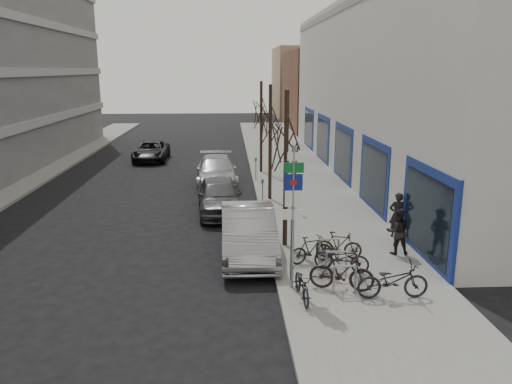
{
  "coord_description": "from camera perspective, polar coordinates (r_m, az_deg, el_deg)",
  "views": [
    {
      "loc": [
        0.68,
        -13.03,
        6.15
      ],
      "look_at": [
        1.6,
        3.8,
        2.0
      ],
      "focal_mm": 35.0,
      "sensor_mm": 36.0,
      "label": 1
    }
  ],
  "objects": [
    {
      "name": "sidewalk_east",
      "position": [
        24.12,
        6.09,
        -0.84
      ],
      "size": [
        5.0,
        70.0,
        0.15
      ],
      "primitive_type": "cube",
      "color": "slate",
      "rests_on": "ground"
    },
    {
      "name": "bike_rack",
      "position": [
        15.02,
        9.17,
        -7.8
      ],
      "size": [
        0.66,
        2.26,
        0.83
      ],
      "color": "gray",
      "rests_on": "sidewalk_east"
    },
    {
      "name": "bike_near_right",
      "position": [
        14.2,
        9.77,
        -8.94
      ],
      "size": [
        1.9,
        1.03,
        1.1
      ],
      "primitive_type": "imported",
      "rotation": [
        0.0,
        0.0,
        1.29
      ],
      "color": "black",
      "rests_on": "sidewalk_east"
    },
    {
      "name": "commercial_building",
      "position": [
        33.32,
        26.68,
        10.41
      ],
      "size": [
        20.0,
        32.0,
        10.0
      ],
      "primitive_type": "cube",
      "color": "#B7B7B2",
      "rests_on": "ground"
    },
    {
      "name": "meter_back",
      "position": [
        27.57,
        -0.01,
        2.88
      ],
      "size": [
        0.1,
        0.08,
        1.27
      ],
      "color": "gray",
      "rests_on": "sidewalk_east"
    },
    {
      "name": "meter_front",
      "position": [
        16.92,
        2.01,
        -4.19
      ],
      "size": [
        0.1,
        0.08,
        1.27
      ],
      "color": "gray",
      "rests_on": "sidewalk_east"
    },
    {
      "name": "brick_building_far",
      "position": [
        54.48,
        10.15,
        11.35
      ],
      "size": [
        12.0,
        14.0,
        8.0
      ],
      "primitive_type": "cube",
      "color": "brown",
      "rests_on": "ground"
    },
    {
      "name": "meter_mid",
      "position": [
        22.2,
        0.76,
        0.19
      ],
      "size": [
        0.1,
        0.08,
        1.27
      ],
      "color": "gray",
      "rests_on": "sidewalk_east"
    },
    {
      "name": "pedestrian_near",
      "position": [
        18.98,
        15.83,
        -2.51
      ],
      "size": [
        0.62,
        0.41,
        1.66
      ],
      "primitive_type": "imported",
      "rotation": [
        0.0,
        0.0,
        3.12
      ],
      "color": "black",
      "rests_on": "sidewalk_east"
    },
    {
      "name": "parked_car_front",
      "position": [
        16.82,
        -0.9,
        -4.6
      ],
      "size": [
        1.83,
        5.08,
        1.67
      ],
      "primitive_type": "imported",
      "rotation": [
        0.0,
        0.0,
        0.01
      ],
      "color": "#939297",
      "rests_on": "ground"
    },
    {
      "name": "tan_building_far",
      "position": [
        69.24,
        7.73,
        12.34
      ],
      "size": [
        13.0,
        12.0,
        9.0
      ],
      "primitive_type": "cube",
      "color": "#937A5B",
      "rests_on": "ground"
    },
    {
      "name": "tree_mid",
      "position": [
        23.2,
        1.65,
        8.76
      ],
      "size": [
        1.8,
        1.8,
        5.5
      ],
      "color": "black",
      "rests_on": "ground"
    },
    {
      "name": "bike_far_curb",
      "position": [
        14.0,
        15.39,
        -9.41
      ],
      "size": [
        1.95,
        0.61,
        1.18
      ],
      "primitive_type": "imported",
      "rotation": [
        0.0,
        0.0,
        1.58
      ],
      "color": "black",
      "rests_on": "sidewalk_east"
    },
    {
      "name": "bike_mid_inner",
      "position": [
        16.01,
        6.32,
        -6.52
      ],
      "size": [
        1.56,
        0.9,
        0.91
      ],
      "primitive_type": "imported",
      "rotation": [
        0.0,
        0.0,
        1.89
      ],
      "color": "black",
      "rests_on": "sidewalk_east"
    },
    {
      "name": "bike_mid_curb",
      "position": [
        15.5,
        9.76,
        -7.11
      ],
      "size": [
        1.75,
        1.09,
        1.03
      ],
      "primitive_type": "imported",
      "rotation": [
        0.0,
        0.0,
        1.2
      ],
      "color": "black",
      "rests_on": "sidewalk_east"
    },
    {
      "name": "highway_sign_pole",
      "position": [
        13.64,
        4.23,
        -1.91
      ],
      "size": [
        0.55,
        0.1,
        4.2
      ],
      "color": "gray",
      "rests_on": "ground"
    },
    {
      "name": "tree_far",
      "position": [
        29.66,
        0.6,
        9.87
      ],
      "size": [
        1.8,
        1.8,
        5.5
      ],
      "color": "black",
      "rests_on": "ground"
    },
    {
      "name": "lane_car",
      "position": [
        35.37,
        -11.88,
        4.61
      ],
      "size": [
        2.23,
        4.79,
        1.33
      ],
      "primitive_type": "imported",
      "rotation": [
        0.0,
        0.0,
        0.01
      ],
      "color": "black",
      "rests_on": "ground"
    },
    {
      "name": "bike_near_left",
      "position": [
        13.56,
        5.32,
        -10.22
      ],
      "size": [
        0.59,
        1.63,
        0.97
      ],
      "primitive_type": "imported",
      "rotation": [
        0.0,
        0.0,
        0.07
      ],
      "color": "black",
      "rests_on": "sidewalk_east"
    },
    {
      "name": "tree_near",
      "position": [
        16.76,
        3.49,
        6.79
      ],
      "size": [
        1.8,
        1.8,
        5.5
      ],
      "color": "black",
      "rests_on": "ground"
    },
    {
      "name": "pedestrian_far",
      "position": [
        17.23,
        15.89,
        -4.34
      ],
      "size": [
        0.6,
        0.43,
        1.57
      ],
      "primitive_type": "imported",
      "rotation": [
        0.0,
        0.0,
        3.07
      ],
      "color": "black",
      "rests_on": "sidewalk_east"
    },
    {
      "name": "ground",
      "position": [
        14.42,
        -5.65,
        -11.48
      ],
      "size": [
        120.0,
        120.0,
        0.0
      ],
      "primitive_type": "plane",
      "color": "black",
      "rests_on": "ground"
    },
    {
      "name": "bike_far_inner",
      "position": [
        16.53,
        9.45,
        -5.96
      ],
      "size": [
        1.57,
        0.79,
        0.91
      ],
      "primitive_type": "imported",
      "rotation": [
        0.0,
        0.0,
        1.33
      ],
      "color": "black",
      "rests_on": "sidewalk_east"
    },
    {
      "name": "parked_car_back",
      "position": [
        27.17,
        -4.51,
        2.37
      ],
      "size": [
        2.4,
        5.43,
        1.55
      ],
      "primitive_type": "imported",
      "rotation": [
        0.0,
        0.0,
        0.04
      ],
      "color": "#9F9FA4",
      "rests_on": "ground"
    },
    {
      "name": "parked_car_mid",
      "position": [
        21.85,
        -4.22,
        -0.43
      ],
      "size": [
        2.18,
        4.72,
        1.56
      ],
      "primitive_type": "imported",
      "rotation": [
        0.0,
        0.0,
        0.07
      ],
      "color": "#4D4C51",
      "rests_on": "ground"
    }
  ]
}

